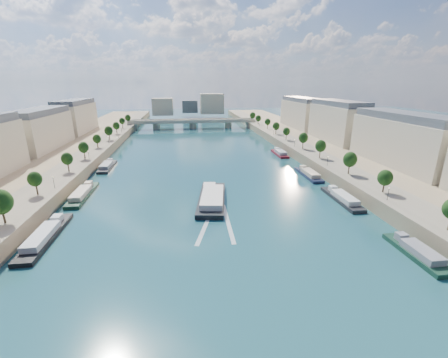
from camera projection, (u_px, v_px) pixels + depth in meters
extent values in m
plane|color=#0E343D|center=(203.00, 172.00, 138.12)|extent=(700.00, 700.00, 0.00)
cube|color=#9E8460|center=(36.00, 173.00, 128.23)|extent=(44.00, 520.00, 5.00)
cube|color=#9E8460|center=(350.00, 161.00, 146.47)|extent=(44.00, 520.00, 5.00)
cube|color=gray|center=(72.00, 166.00, 129.35)|extent=(14.00, 520.00, 0.10)
cube|color=gray|center=(322.00, 157.00, 143.78)|extent=(14.00, 520.00, 0.10)
cylinder|color=#382B1E|center=(41.00, 188.00, 96.97)|extent=(0.50, 0.50, 3.82)
ellipsoid|color=#173411|center=(39.00, 177.00, 95.86)|extent=(4.80, 4.80, 5.52)
cylinder|color=#382B1E|center=(67.00, 168.00, 119.60)|extent=(0.50, 0.50, 3.82)
ellipsoid|color=#173411|center=(66.00, 159.00, 118.49)|extent=(4.80, 4.80, 5.52)
cylinder|color=#382B1E|center=(86.00, 154.00, 142.23)|extent=(0.50, 0.50, 3.82)
ellipsoid|color=#173411|center=(85.00, 147.00, 141.12)|extent=(4.80, 4.80, 5.52)
cylinder|color=#382B1E|center=(99.00, 144.00, 164.85)|extent=(0.50, 0.50, 3.82)
ellipsoid|color=#173411|center=(98.00, 138.00, 163.75)|extent=(4.80, 4.80, 5.52)
cylinder|color=#382B1E|center=(109.00, 137.00, 187.48)|extent=(0.50, 0.50, 3.82)
ellipsoid|color=#173411|center=(108.00, 131.00, 186.38)|extent=(4.80, 4.80, 5.52)
cylinder|color=#382B1E|center=(117.00, 131.00, 210.11)|extent=(0.50, 0.50, 3.82)
ellipsoid|color=#173411|center=(116.00, 126.00, 209.01)|extent=(4.80, 4.80, 5.52)
cylinder|color=#382B1E|center=(123.00, 126.00, 232.74)|extent=(0.50, 0.50, 3.82)
ellipsoid|color=#173411|center=(123.00, 121.00, 231.63)|extent=(4.80, 4.80, 5.52)
cylinder|color=#382B1E|center=(128.00, 122.00, 255.37)|extent=(0.50, 0.50, 3.82)
ellipsoid|color=#173411|center=(128.00, 118.00, 254.26)|extent=(4.80, 4.80, 5.52)
cylinder|color=#382B1E|center=(448.00, 222.00, 73.18)|extent=(0.50, 0.50, 3.82)
cylinder|color=#382B1E|center=(385.00, 189.00, 95.81)|extent=(0.50, 0.50, 3.82)
ellipsoid|color=#173411|center=(387.00, 178.00, 94.71)|extent=(4.80, 4.80, 5.52)
cylinder|color=#382B1E|center=(346.00, 168.00, 118.44)|extent=(0.50, 0.50, 3.82)
ellipsoid|color=#173411|center=(347.00, 160.00, 117.34)|extent=(4.80, 4.80, 5.52)
cylinder|color=#382B1E|center=(320.00, 155.00, 141.07)|extent=(0.50, 0.50, 3.82)
ellipsoid|color=#173411|center=(321.00, 147.00, 139.96)|extent=(4.80, 4.80, 5.52)
cylinder|color=#382B1E|center=(301.00, 145.00, 163.70)|extent=(0.50, 0.50, 3.82)
ellipsoid|color=#173411|center=(301.00, 138.00, 162.59)|extent=(4.80, 4.80, 5.52)
cylinder|color=#382B1E|center=(286.00, 137.00, 186.33)|extent=(0.50, 0.50, 3.82)
ellipsoid|color=#173411|center=(287.00, 131.00, 185.22)|extent=(4.80, 4.80, 5.52)
cylinder|color=#382B1E|center=(275.00, 131.00, 208.96)|extent=(0.50, 0.50, 3.82)
ellipsoid|color=#173411|center=(275.00, 126.00, 207.85)|extent=(4.80, 4.80, 5.52)
cylinder|color=#382B1E|center=(266.00, 126.00, 231.59)|extent=(0.50, 0.50, 3.82)
ellipsoid|color=#173411|center=(266.00, 122.00, 230.48)|extent=(4.80, 4.80, 5.52)
cylinder|color=#382B1E|center=(258.00, 122.00, 254.22)|extent=(0.50, 0.50, 3.82)
ellipsoid|color=#173411|center=(259.00, 118.00, 253.11)|extent=(4.80, 4.80, 5.52)
cylinder|color=#382B1E|center=(252.00, 119.00, 276.85)|extent=(0.50, 0.50, 3.82)
ellipsoid|color=#173411|center=(252.00, 115.00, 275.74)|extent=(4.80, 4.80, 5.52)
cylinder|color=black|center=(54.00, 183.00, 101.03)|extent=(0.14, 0.14, 4.00)
sphere|color=#FFE5B2|center=(53.00, 177.00, 100.38)|extent=(0.36, 0.36, 0.36)
cylinder|color=black|center=(89.00, 156.00, 138.74)|extent=(0.14, 0.14, 4.00)
sphere|color=#FFE5B2|center=(88.00, 151.00, 138.10)|extent=(0.36, 0.36, 0.36)
cylinder|color=black|center=(109.00, 140.00, 176.46)|extent=(0.14, 0.14, 4.00)
sphere|color=#FFE5B2|center=(108.00, 136.00, 175.81)|extent=(0.36, 0.36, 0.36)
cylinder|color=black|center=(121.00, 130.00, 214.17)|extent=(0.14, 0.14, 4.00)
sphere|color=#FFE5B2|center=(121.00, 127.00, 213.53)|extent=(0.36, 0.36, 0.36)
cylinder|color=black|center=(388.00, 194.00, 90.76)|extent=(0.14, 0.14, 4.00)
sphere|color=#FFE5B2|center=(389.00, 188.00, 90.11)|extent=(0.36, 0.36, 0.36)
cylinder|color=black|center=(328.00, 162.00, 128.47)|extent=(0.14, 0.14, 4.00)
sphere|color=#FFE5B2|center=(328.00, 157.00, 127.82)|extent=(0.36, 0.36, 0.36)
cylinder|color=black|center=(294.00, 144.00, 166.19)|extent=(0.14, 0.14, 4.00)
sphere|color=#FFE5B2|center=(295.00, 140.00, 165.54)|extent=(0.36, 0.36, 0.36)
cylinder|color=black|center=(274.00, 132.00, 203.90)|extent=(0.14, 0.14, 4.00)
sphere|color=#FFE5B2|center=(274.00, 129.00, 203.25)|extent=(0.36, 0.36, 0.36)
cylinder|color=black|center=(259.00, 124.00, 241.62)|extent=(0.14, 0.14, 4.00)
sphere|color=#FFE5B2|center=(259.00, 122.00, 240.97)|extent=(0.36, 0.36, 0.36)
cube|color=beige|center=(40.00, 130.00, 161.39)|extent=(16.00, 52.00, 20.00)
cube|color=#474C54|center=(36.00, 108.00, 157.82)|extent=(14.72, 50.44, 3.20)
cube|color=beige|center=(76.00, 118.00, 216.08)|extent=(16.00, 52.00, 20.00)
cube|color=#474C54|center=(74.00, 101.00, 212.50)|extent=(14.72, 50.44, 3.20)
cube|color=beige|center=(403.00, 142.00, 128.24)|extent=(16.00, 52.00, 20.00)
cube|color=#474C54|center=(408.00, 115.00, 124.66)|extent=(14.72, 50.44, 3.20)
cube|color=beige|center=(337.00, 124.00, 182.92)|extent=(16.00, 52.00, 20.00)
cube|color=#474C54|center=(339.00, 105.00, 179.35)|extent=(14.72, 50.44, 3.20)
cube|color=beige|center=(301.00, 115.00, 237.61)|extent=(16.00, 52.00, 20.00)
cube|color=#474C54|center=(303.00, 99.00, 234.03)|extent=(14.72, 50.44, 3.20)
cube|color=beige|center=(163.00, 107.00, 328.01)|extent=(22.00, 18.00, 18.00)
cube|color=beige|center=(212.00, 104.00, 343.79)|extent=(26.00, 20.00, 22.00)
cube|color=#474C54|center=(190.00, 106.00, 356.00)|extent=(18.00, 16.00, 14.00)
cube|color=#C1B79E|center=(193.00, 121.00, 266.79)|extent=(112.00, 11.00, 2.20)
cube|color=#C1B79E|center=(193.00, 120.00, 261.62)|extent=(112.00, 0.80, 0.90)
cube|color=#C1B79E|center=(192.00, 119.00, 271.05)|extent=(112.00, 0.80, 0.90)
cylinder|color=#C1B79E|center=(156.00, 126.00, 263.88)|extent=(6.40, 6.40, 5.00)
cylinder|color=#C1B79E|center=(193.00, 126.00, 267.93)|extent=(6.40, 6.40, 5.00)
cylinder|color=#C1B79E|center=(228.00, 125.00, 271.99)|extent=(6.40, 6.40, 5.00)
cube|color=#C1B79E|center=(133.00, 127.00, 261.35)|extent=(6.00, 12.00, 5.00)
cube|color=#C1B79E|center=(250.00, 124.00, 274.52)|extent=(6.00, 12.00, 5.00)
cube|color=black|center=(212.00, 200.00, 104.08)|extent=(13.06, 31.46, 2.18)
cube|color=silver|center=(212.00, 197.00, 101.14)|extent=(9.96, 20.66, 1.96)
cube|color=silver|center=(209.00, 186.00, 112.10)|extent=(4.84, 4.26, 1.80)
cube|color=silver|center=(206.00, 223.00, 87.79)|extent=(8.04, 25.39, 0.04)
cube|color=silver|center=(228.00, 222.00, 88.60)|extent=(1.82, 26.02, 0.04)
cube|color=black|center=(46.00, 238.00, 79.08)|extent=(5.00, 26.71, 1.80)
cube|color=silver|center=(41.00, 236.00, 76.54)|extent=(4.10, 14.69, 1.60)
cube|color=silver|center=(57.00, 218.00, 86.08)|extent=(2.50, 3.20, 1.80)
cube|color=#153622|center=(83.00, 195.00, 108.68)|extent=(5.00, 25.24, 1.80)
cube|color=beige|center=(81.00, 193.00, 106.25)|extent=(4.10, 13.88, 1.60)
cube|color=beige|center=(89.00, 184.00, 115.27)|extent=(2.50, 3.03, 1.80)
cube|color=#292A2C|center=(107.00, 167.00, 144.30)|extent=(5.00, 21.47, 1.80)
cube|color=gray|center=(106.00, 165.00, 142.16)|extent=(4.10, 11.81, 1.60)
cube|color=gray|center=(110.00, 160.00, 149.82)|extent=(2.50, 2.58, 1.80)
cube|color=#163929|center=(416.00, 254.00, 71.34)|extent=(5.00, 18.27, 1.80)
cube|color=gray|center=(422.00, 251.00, 69.44)|extent=(4.10, 10.05, 1.60)
cube|color=gray|center=(401.00, 237.00, 75.95)|extent=(2.50, 2.19, 1.80)
cube|color=black|center=(342.00, 200.00, 104.53)|extent=(5.00, 22.78, 1.80)
cube|color=silver|center=(345.00, 197.00, 102.29)|extent=(4.10, 12.53, 1.60)
cube|color=silver|center=(333.00, 188.00, 110.42)|extent=(2.50, 2.73, 1.80)
cube|color=#1B223C|center=(308.00, 175.00, 131.93)|extent=(5.00, 21.84, 1.80)
cube|color=beige|center=(310.00, 173.00, 129.76)|extent=(4.10, 12.01, 1.60)
cube|color=beige|center=(303.00, 167.00, 137.55)|extent=(2.50, 2.62, 1.80)
cube|color=maroon|center=(280.00, 154.00, 170.57)|extent=(5.00, 19.21, 1.80)
cube|color=#A7ABB3|center=(281.00, 152.00, 168.60)|extent=(4.10, 10.56, 1.60)
cube|color=#A7ABB3|center=(277.00, 149.00, 175.45)|extent=(2.50, 2.30, 1.80)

